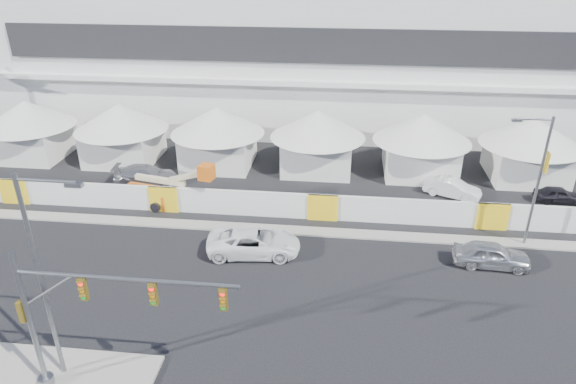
# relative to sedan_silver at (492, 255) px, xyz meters

# --- Properties ---
(ground) EXTENTS (160.00, 160.00, 0.00)m
(ground) POSITION_rel_sedan_silver_xyz_m (-16.88, -9.65, -0.80)
(ground) COLOR black
(ground) RESTS_ON ground
(far_curb) EXTENTS (80.00, 1.20, 0.12)m
(far_curb) POSITION_rel_sedan_silver_xyz_m (3.12, 2.85, -0.74)
(far_curb) COLOR gray
(far_curb) RESTS_ON ground
(stadium) EXTENTS (80.00, 24.80, 21.98)m
(stadium) POSITION_rel_sedan_silver_xyz_m (-8.17, 31.85, 8.65)
(stadium) COLOR silver
(stadium) RESTS_ON ground
(tent_row) EXTENTS (53.40, 8.40, 5.40)m
(tent_row) POSITION_rel_sedan_silver_xyz_m (-16.38, 14.35, 2.35)
(tent_row) COLOR silver
(tent_row) RESTS_ON ground
(hoarding_fence) EXTENTS (70.00, 0.25, 2.00)m
(hoarding_fence) POSITION_rel_sedan_silver_xyz_m (-10.88, 4.85, 0.20)
(hoarding_fence) COLOR silver
(hoarding_fence) RESTS_ON ground
(sedan_silver) EXTENTS (2.16, 4.78, 1.59)m
(sedan_silver) POSITION_rel_sedan_silver_xyz_m (0.00, 0.00, 0.00)
(sedan_silver) COLOR #AFB0B4
(sedan_silver) RESTS_ON ground
(pickup_curb) EXTENTS (3.40, 6.32, 1.69)m
(pickup_curb) POSITION_rel_sedan_silver_xyz_m (-15.11, -0.29, 0.05)
(pickup_curb) COLOR white
(pickup_curb) RESTS_ON ground
(lot_car_a) EXTENTS (3.24, 4.63, 1.45)m
(lot_car_a) POSITION_rel_sedan_silver_xyz_m (-0.73, 9.79, -0.07)
(lot_car_a) COLOR white
(lot_car_a) RESTS_ON ground
(lot_car_b) EXTENTS (1.59, 3.76, 1.27)m
(lot_car_b) POSITION_rel_sedan_silver_xyz_m (7.42, 9.71, -0.16)
(lot_car_b) COLOR black
(lot_car_b) RESTS_ON ground
(lot_car_c) EXTENTS (2.64, 5.50, 1.55)m
(lot_car_c) POSITION_rel_sedan_silver_xyz_m (-26.08, 9.54, -0.02)
(lot_car_c) COLOR #ADACB1
(lot_car_c) RESTS_ON ground
(traffic_mast) EXTENTS (9.66, 0.69, 7.11)m
(traffic_mast) POSITION_rel_sedan_silver_xyz_m (-20.60, -12.44, 3.33)
(traffic_mast) COLOR slate
(traffic_mast) RESTS_ON median_island
(streetlight_median) EXTENTS (2.84, 0.28, 10.26)m
(streetlight_median) POSITION_rel_sedan_silver_xyz_m (-22.01, -11.63, 5.24)
(streetlight_median) COLOR slate
(streetlight_median) RESTS_ON median_island
(streetlight_curb) EXTENTS (2.67, 0.60, 9.01)m
(streetlight_curb) POSITION_rel_sedan_silver_xyz_m (2.70, 2.85, 4.43)
(streetlight_curb) COLOR gray
(streetlight_curb) RESTS_ON ground
(boom_lift) EXTENTS (8.09, 2.60, 4.01)m
(boom_lift) POSITION_rel_sedan_silver_xyz_m (-23.84, 5.85, 0.28)
(boom_lift) COLOR orange
(boom_lift) RESTS_ON ground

